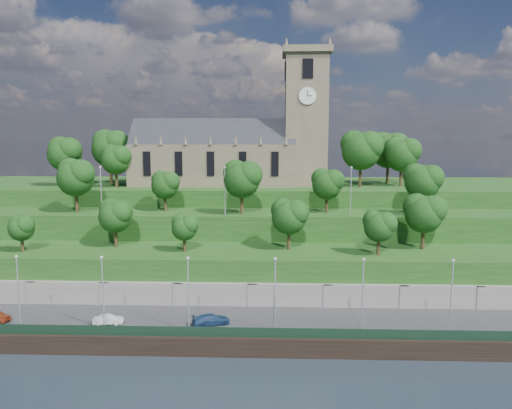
{
  "coord_description": "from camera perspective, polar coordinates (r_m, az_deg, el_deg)",
  "views": [
    {
      "loc": [
        7.8,
        -52.87,
        24.35
      ],
      "look_at": [
        4.83,
        30.0,
        13.17
      ],
      "focal_mm": 35.0,
      "sensor_mm": 36.0,
      "label": 1
    }
  ],
  "objects": [
    {
      "name": "church",
      "position": [
        99.12,
        -2.02,
        6.62
      ],
      "size": [
        38.6,
        12.35,
        27.6
      ],
      "color": "brown",
      "rests_on": "hilltop"
    },
    {
      "name": "retaining_wall",
      "position": [
        68.86,
        -4.64,
        -10.85
      ],
      "size": [
        160.0,
        2.1,
        5.0
      ],
      "color": "slate",
      "rests_on": "ground"
    },
    {
      "name": "trees_lower",
      "position": [
        72.45,
        1.97,
        -1.44
      ],
      "size": [
        63.13,
        8.86,
        8.21
      ],
      "color": "#2F2412",
      "rests_on": "embankment_lower"
    },
    {
      "name": "trees_hilltop",
      "position": [
        98.01,
        -0.63,
        6.25
      ],
      "size": [
        71.78,
        16.21,
        11.02
      ],
      "color": "#2F2412",
      "rests_on": "hilltop"
    },
    {
      "name": "hilltop",
      "position": [
        104.53,
        -2.26,
        -1.6
      ],
      "size": [
        160.0,
        32.0,
        15.0
      ],
      "primitive_type": "cube",
      "color": "#1B4216",
      "rests_on": "ground"
    },
    {
      "name": "embankment_upper",
      "position": [
        84.26,
        -3.32,
        -4.91
      ],
      "size": [
        160.0,
        10.0,
        12.0
      ],
      "primitive_type": "cube",
      "color": "#1B4216",
      "rests_on": "ground"
    },
    {
      "name": "embankment_lower",
      "position": [
        74.14,
        -4.11,
        -8.27
      ],
      "size": [
        160.0,
        12.0,
        8.0
      ],
      "primitive_type": "cube",
      "color": "#1B4216",
      "rests_on": "ground"
    },
    {
      "name": "trees_upper",
      "position": [
        81.28,
        -2.1,
        2.93
      ],
      "size": [
        62.68,
        8.24,
        8.95
      ],
      "color": "#2F2412",
      "rests_on": "embankment_upper"
    },
    {
      "name": "ground",
      "position": [
        58.72,
        -6.03,
        -16.86
      ],
      "size": [
        320.0,
        320.0,
        0.0
      ],
      "primitive_type": "plane",
      "color": "#1C232D",
      "rests_on": "ground"
    },
    {
      "name": "car_right",
      "position": [
        61.67,
        -5.16,
        -12.95
      ],
      "size": [
        4.91,
        3.32,
        1.32
      ],
      "primitive_type": "imported",
      "rotation": [
        0.0,
        0.0,
        1.93
      ],
      "color": "navy",
      "rests_on": "promenade"
    },
    {
      "name": "lamp_posts_upper",
      "position": [
        79.64,
        -3.58,
        2.01
      ],
      "size": [
        40.36,
        0.36,
        7.81
      ],
      "color": "#B2B2B7",
      "rests_on": "embankment_upper"
    },
    {
      "name": "lamp_posts_promenade",
      "position": [
        58.83,
        -7.74,
        -9.51
      ],
      "size": [
        60.36,
        0.36,
        8.83
      ],
      "color": "#B2B2B7",
      "rests_on": "promenade"
    },
    {
      "name": "car_middle",
      "position": [
        64.16,
        -16.53,
        -12.48
      ],
      "size": [
        3.65,
        1.64,
        1.16
      ],
      "primitive_type": "imported",
      "rotation": [
        0.0,
        0.0,
        1.69
      ],
      "color": "silver",
      "rests_on": "promenade"
    },
    {
      "name": "quay_wall",
      "position": [
        58.23,
        -6.05,
        -15.9
      ],
      "size": [
        160.0,
        0.5,
        2.2
      ],
      "primitive_type": "cube",
      "color": "black",
      "rests_on": "ground"
    },
    {
      "name": "fence",
      "position": [
        58.24,
        -5.98,
        -14.29
      ],
      "size": [
        160.0,
        0.1,
        1.2
      ],
      "primitive_type": "cube",
      "color": "black",
      "rests_on": "promenade"
    },
    {
      "name": "promenade",
      "position": [
        63.81,
        -5.27,
        -13.82
      ],
      "size": [
        160.0,
        12.0,
        2.0
      ],
      "primitive_type": "cube",
      "color": "#2D2D30",
      "rests_on": "ground"
    }
  ]
}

